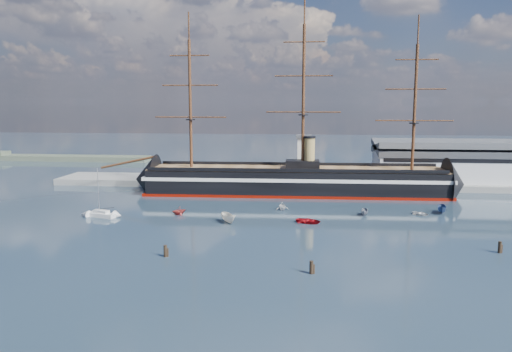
# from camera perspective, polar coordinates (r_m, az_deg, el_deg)

# --- Properties ---
(ground) EXTENTS (600.00, 600.00, 0.00)m
(ground) POSITION_cam_1_polar(r_m,az_deg,el_deg) (131.94, 3.91, -3.61)
(ground) COLOR #1C2D3C
(ground) RESTS_ON ground
(quay) EXTENTS (180.00, 18.00, 2.00)m
(quay) POSITION_cam_1_polar(r_m,az_deg,el_deg) (167.31, 7.83, -1.10)
(quay) COLOR slate
(quay) RESTS_ON ground
(warehouse) EXTENTS (63.00, 21.00, 11.60)m
(warehouse) POSITION_cam_1_polar(r_m,az_deg,el_deg) (178.17, 23.48, 1.46)
(warehouse) COLOR #B7BABC
(warehouse) RESTS_ON ground
(quay_tower) EXTENTS (5.00, 5.00, 15.00)m
(quay_tower) POSITION_cam_1_polar(r_m,az_deg,el_deg) (162.93, 5.47, 2.15)
(quay_tower) COLOR silver
(quay_tower) RESTS_ON ground
(shoreline) EXTENTS (120.00, 10.00, 4.00)m
(shoreline) POSITION_cam_1_polar(r_m,az_deg,el_deg) (267.60, -26.47, 1.97)
(shoreline) COLOR #3F4C38
(shoreline) RESTS_ON ground
(warship) EXTENTS (113.10, 18.76, 53.94)m
(warship) POSITION_cam_1_polar(r_m,az_deg,el_deg) (150.90, 3.89, -0.52)
(warship) COLOR black
(warship) RESTS_ON ground
(sailboat) EXTENTS (7.78, 4.34, 11.95)m
(sailboat) POSITION_cam_1_polar(r_m,az_deg,el_deg) (126.46, -17.27, -4.15)
(sailboat) COLOR silver
(sailboat) RESTS_ON ground
(motorboat_a) EXTENTS (7.46, 5.87, 2.85)m
(motorboat_a) POSITION_cam_1_polar(r_m,az_deg,el_deg) (115.16, -3.16, -5.39)
(motorboat_a) COLOR silver
(motorboat_a) RESTS_ON ground
(motorboat_b) EXTENTS (2.56, 3.90, 1.69)m
(motorboat_b) POSITION_cam_1_polar(r_m,az_deg,el_deg) (115.48, 6.02, -5.39)
(motorboat_b) COLOR maroon
(motorboat_b) RESTS_ON ground
(motorboat_c) EXTENTS (5.25, 2.66, 2.00)m
(motorboat_c) POSITION_cam_1_polar(r_m,az_deg,el_deg) (125.22, 12.29, -4.44)
(motorboat_c) COLOR slate
(motorboat_c) RESTS_ON ground
(motorboat_d) EXTENTS (6.70, 4.54, 2.26)m
(motorboat_d) POSITION_cam_1_polar(r_m,az_deg,el_deg) (128.95, 3.01, -3.88)
(motorboat_d) COLOR silver
(motorboat_d) RESTS_ON ground
(motorboat_e) EXTENTS (2.42, 2.63, 1.20)m
(motorboat_e) POSITION_cam_1_polar(r_m,az_deg,el_deg) (129.35, 18.29, -4.27)
(motorboat_e) COLOR silver
(motorboat_e) RESTS_ON ground
(motorboat_f) EXTENTS (6.74, 3.71, 2.55)m
(motorboat_f) POSITION_cam_1_polar(r_m,az_deg,el_deg) (133.08, 20.47, -4.03)
(motorboat_f) COLOR navy
(motorboat_f) RESTS_ON ground
(motorboat_g) EXTENTS (6.27, 6.24, 2.26)m
(motorboat_g) POSITION_cam_1_polar(r_m,az_deg,el_deg) (125.06, -8.78, -4.36)
(motorboat_g) COLOR #A3312D
(motorboat_g) RESTS_ON ground
(piling_near_left) EXTENTS (0.64, 0.64, 2.86)m
(piling_near_left) POSITION_cam_1_polar(r_m,az_deg,el_deg) (92.15, -10.30, -9.07)
(piling_near_left) COLOR black
(piling_near_left) RESTS_ON ground
(piling_near_mid) EXTENTS (0.64, 0.64, 2.86)m
(piling_near_mid) POSITION_cam_1_polar(r_m,az_deg,el_deg) (82.71, 6.34, -11.04)
(piling_near_mid) COLOR black
(piling_near_mid) RESTS_ON ground
(piling_far_right) EXTENTS (0.64, 0.64, 2.89)m
(piling_far_right) POSITION_cam_1_polar(r_m,az_deg,el_deg) (103.15, 26.05, -7.91)
(piling_far_right) COLOR black
(piling_far_right) RESTS_ON ground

